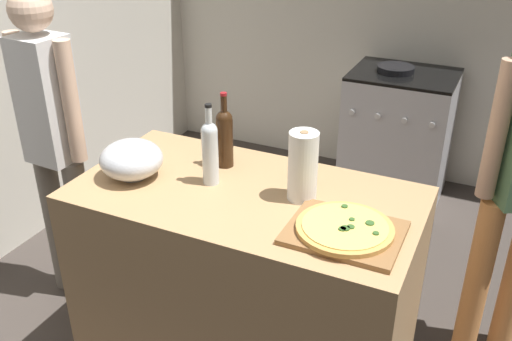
{
  "coord_description": "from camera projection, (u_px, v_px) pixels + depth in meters",
  "views": [
    {
      "loc": [
        0.75,
        -1.14,
        2.02
      ],
      "look_at": [
        -0.14,
        0.74,
        0.95
      ],
      "focal_mm": 39.93,
      "sensor_mm": 36.0,
      "label": 1
    }
  ],
  "objects": [
    {
      "name": "mixing_bowl",
      "position": [
        132.0,
        159.0,
        2.36
      ],
      "size": [
        0.26,
        0.26,
        0.16
      ],
      "color": "#B2B2B7",
      "rests_on": "counter"
    },
    {
      "name": "counter",
      "position": [
        246.0,
        281.0,
        2.49
      ],
      "size": [
        1.4,
        0.74,
        0.9
      ],
      "primitive_type": "cube",
      "color": "tan",
      "rests_on": "ground_plane"
    },
    {
      "name": "paper_towel_roll",
      "position": [
        303.0,
        166.0,
        2.18
      ],
      "size": [
        0.11,
        0.11,
        0.28
      ],
      "color": "white",
      "rests_on": "counter"
    },
    {
      "name": "cutting_board",
      "position": [
        344.0,
        233.0,
        2.0
      ],
      "size": [
        0.4,
        0.32,
        0.02
      ],
      "primitive_type": "cube",
      "color": "olive",
      "rests_on": "counter"
    },
    {
      "name": "pizza",
      "position": [
        345.0,
        228.0,
        1.99
      ],
      "size": [
        0.35,
        0.35,
        0.03
      ],
      "color": "tan",
      "rests_on": "cutting_board"
    },
    {
      "name": "person_in_stripes",
      "position": [
        53.0,
        135.0,
        2.72
      ],
      "size": [
        0.39,
        0.21,
        1.61
      ],
      "color": "slate",
      "rests_on": "ground_plane"
    },
    {
      "name": "wine_bottle_amber",
      "position": [
        225.0,
        135.0,
        2.43
      ],
      "size": [
        0.07,
        0.07,
        0.33
      ],
      "color": "#331E0F",
      "rests_on": "counter"
    },
    {
      "name": "ground_plane",
      "position": [
        328.0,
        273.0,
        3.28
      ],
      "size": [
        4.23,
        3.47,
        0.02
      ],
      "primitive_type": "cube",
      "color": "#3F3833"
    },
    {
      "name": "stove",
      "position": [
        397.0,
        135.0,
        3.91
      ],
      "size": [
        0.68,
        0.58,
        0.93
      ],
      "color": "#B7B7BC",
      "rests_on": "ground_plane"
    },
    {
      "name": "kitchen_wall_left",
      "position": [
        43.0,
        14.0,
        3.39
      ],
      "size": [
        0.1,
        3.47,
        2.6
      ],
      "primitive_type": "cube",
      "color": "silver",
      "rests_on": "ground_plane"
    },
    {
      "name": "wine_bottle_clear",
      "position": [
        210.0,
        150.0,
        2.29
      ],
      "size": [
        0.07,
        0.07,
        0.34
      ],
      "color": "silver",
      "rests_on": "counter"
    }
  ]
}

